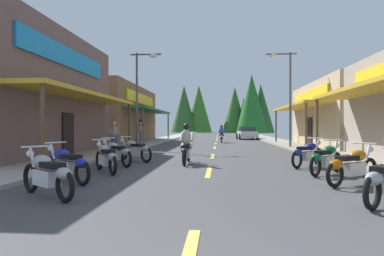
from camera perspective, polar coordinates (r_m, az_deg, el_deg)
ground at (r=30.81m, az=4.20°, el=-2.51°), size 9.15×88.83×0.10m
sidewalk_left at (r=31.40m, az=-6.34°, el=-2.26°), size 2.33×88.83×0.12m
sidewalk_right at (r=31.27m, az=14.78°, el=-2.27°), size 2.33×88.83×0.12m
centerline_dashes at (r=33.86m, az=4.25°, el=-2.16°), size 0.16×62.78×0.01m
storefront_left_far at (r=31.95m, az=-16.43°, el=2.25°), size 10.55×13.71×5.10m
storefront_right_far at (r=26.62m, az=27.78°, el=2.10°), size 9.51×11.75×4.61m
streetlamp_left at (r=21.52m, az=-8.78°, el=7.10°), size 1.99×0.30×6.17m
streetlamp_right at (r=22.70m, az=15.95°, el=6.96°), size 1.99×0.30×6.33m
motorcycle_parked_right_1 at (r=9.12m, az=26.03°, el=-5.82°), size 1.75×1.39×1.04m
motorcycle_parked_right_2 at (r=10.78m, az=22.22°, el=-4.87°), size 1.47×1.69×1.04m
motorcycle_parked_right_3 at (r=12.50m, az=19.40°, el=-4.16°), size 1.55×1.62×1.04m
motorcycle_parked_left_0 at (r=7.40m, az=-23.78°, el=-7.23°), size 1.79×1.34×1.04m
motorcycle_parked_left_1 at (r=9.13m, az=-20.91°, el=-5.80°), size 1.83×1.28×1.04m
motorcycle_parked_left_2 at (r=10.71m, az=-14.70°, el=-4.89°), size 1.32×1.80×1.04m
motorcycle_parked_left_3 at (r=12.42m, az=-13.08°, el=-4.18°), size 1.67×1.49×1.04m
motorcycle_parked_left_4 at (r=13.82m, az=-9.95°, el=-3.72°), size 1.81×1.31×1.04m
rider_cruising_lead at (r=12.77m, az=-0.98°, el=-3.30°), size 0.60×2.14×1.57m
rider_cruising_trailing at (r=29.51m, az=5.12°, el=-1.26°), size 0.60×2.14×1.57m
pedestrian_by_shop at (r=20.57m, az=-13.33°, el=-0.89°), size 0.55×0.35×1.77m
pedestrian_browsing at (r=24.12m, az=-8.88°, el=-0.72°), size 0.57×0.29×1.77m
parked_car_curbside at (r=37.62m, az=9.46°, el=-0.88°), size 2.25×4.39×1.40m
treeline_backdrop at (r=76.61m, az=6.50°, el=3.37°), size 23.88×13.95×12.83m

